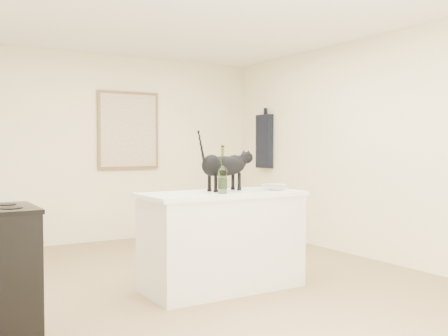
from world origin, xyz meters
TOP-DOWN VIEW (x-y plane):
  - floor at (0.00, 0.00)m, footprint 5.50×5.50m
  - ceiling at (0.00, 0.00)m, footprint 5.50×5.50m
  - wall_back at (0.00, 2.75)m, footprint 4.50×0.00m
  - wall_right at (2.25, 0.00)m, footprint 0.00×5.50m
  - island_base at (0.10, -0.20)m, footprint 1.44×0.67m
  - island_top at (0.10, -0.20)m, footprint 1.50×0.70m
  - artwork_frame at (0.30, 2.72)m, footprint 0.90×0.03m
  - artwork_canvas at (0.30, 2.70)m, footprint 0.82×0.00m
  - hanging_garment at (2.19, 2.05)m, footprint 0.08×0.34m
  - black_cat at (0.18, -0.10)m, footprint 0.63×0.29m
  - wine_bottle at (0.03, -0.32)m, footprint 0.11×0.11m
  - glass_bowl at (0.63, -0.31)m, footprint 0.30×0.30m

SIDE VIEW (x-z plane):
  - floor at x=0.00m, z-range 0.00..0.00m
  - island_base at x=0.10m, z-range 0.00..0.86m
  - island_top at x=0.10m, z-range 0.86..0.90m
  - glass_bowl at x=0.63m, z-range 0.90..0.96m
  - wine_bottle at x=0.03m, z-range 0.90..1.28m
  - black_cat at x=0.18m, z-range 0.90..1.32m
  - wall_back at x=0.00m, z-range -0.95..3.55m
  - wall_right at x=2.25m, z-range -1.45..4.05m
  - hanging_garment at x=2.19m, z-range 1.00..1.80m
  - artwork_frame at x=0.30m, z-range 1.00..2.10m
  - artwork_canvas at x=0.30m, z-range 1.04..2.06m
  - ceiling at x=0.00m, z-range 2.60..2.60m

